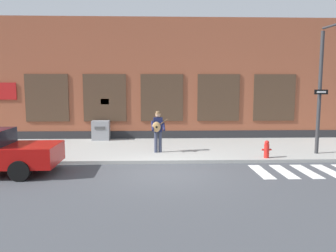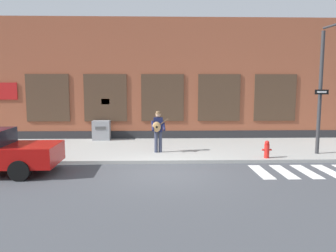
# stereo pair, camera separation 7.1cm
# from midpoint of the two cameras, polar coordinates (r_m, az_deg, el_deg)

# --- Properties ---
(ground_plane) EXTENTS (160.00, 160.00, 0.00)m
(ground_plane) POSITION_cam_midpoint_polar(r_m,az_deg,el_deg) (11.36, -0.64, -8.19)
(ground_plane) COLOR #424449
(sidewalk) EXTENTS (28.00, 5.48, 0.13)m
(sidewalk) POSITION_cam_midpoint_polar(r_m,az_deg,el_deg) (15.31, -1.00, -4.00)
(sidewalk) COLOR #9E9E99
(sidewalk) RESTS_ON ground
(building_backdrop) EXTENTS (28.00, 4.06, 6.62)m
(building_backdrop) POSITION_cam_midpoint_polar(r_m,az_deg,el_deg) (19.77, -1.27, 7.88)
(building_backdrop) COLOR brown
(building_backdrop) RESTS_ON ground
(crosswalk) EXTENTS (5.20, 1.90, 0.01)m
(crosswalk) POSITION_cam_midpoint_polar(r_m,az_deg,el_deg) (12.86, 26.05, -7.07)
(crosswalk) COLOR silver
(crosswalk) RESTS_ON ground
(busker) EXTENTS (0.73, 0.55, 1.78)m
(busker) POSITION_cam_midpoint_polar(r_m,az_deg,el_deg) (14.00, -1.94, -0.54)
(busker) COLOR #33384C
(busker) RESTS_ON sidewalk
(traffic_light) EXTENTS (0.68, 2.71, 5.27)m
(traffic_light) POSITION_cam_midpoint_polar(r_m,az_deg,el_deg) (14.25, 27.15, 9.35)
(traffic_light) COLOR #2D2D30
(traffic_light) RESTS_ON sidewalk
(utility_box) EXTENTS (0.92, 0.57, 1.03)m
(utility_box) POSITION_cam_midpoint_polar(r_m,az_deg,el_deg) (17.73, -11.72, -0.75)
(utility_box) COLOR gray
(utility_box) RESTS_ON sidewalk
(fire_hydrant) EXTENTS (0.38, 0.20, 0.70)m
(fire_hydrant) POSITION_cam_midpoint_polar(r_m,az_deg,el_deg) (13.59, 16.66, -3.91)
(fire_hydrant) COLOR red
(fire_hydrant) RESTS_ON sidewalk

